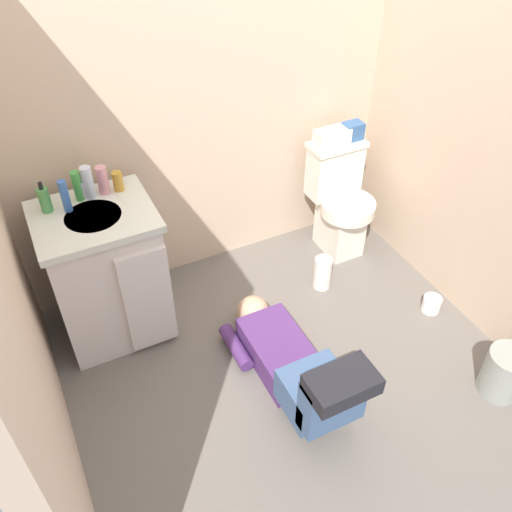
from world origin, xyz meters
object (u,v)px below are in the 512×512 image
soap_dispenser (45,200)px  toilet_paper_roll (432,304)px  bottle_pink (103,180)px  vanity_cabinet (107,274)px  trash_can (505,373)px  paper_towel_roll (323,273)px  toilet (339,201)px  bottle_green (77,186)px  bottle_clear (88,182)px  person_plumber (296,366)px  toiletry_bag (353,131)px  faucet (83,191)px  bottle_amber (118,181)px  bottle_blue (65,196)px  tissue_box (332,137)px

soap_dispenser → toilet_paper_roll: size_ratio=1.51×
soap_dispenser → bottle_pink: size_ratio=1.08×
vanity_cabinet → soap_dispenser: bearing=146.9°
trash_can → paper_towel_roll: size_ratio=1.23×
vanity_cabinet → bottle_pink: (0.10, 0.16, 0.48)m
toilet → soap_dispenser: (-1.74, 0.05, 0.52)m
bottle_green → bottle_clear: size_ratio=0.93×
person_plumber → toiletry_bag: toiletry_bag is taller
faucet → toilet: bearing=-2.4°
faucet → bottle_pink: 0.11m
trash_can → bottle_clear: bearing=138.1°
toilet → bottle_pink: bearing=177.0°
person_plumber → bottle_amber: size_ratio=10.06×
soap_dispenser → bottle_amber: (0.37, 0.03, -0.01)m
soap_dispenser → bottle_blue: 0.10m
person_plumber → toiletry_bag: size_ratio=8.59×
toiletry_bag → person_plumber: bearing=-132.9°
bottle_clear → toilet_paper_roll: bearing=-27.0°
faucet → bottle_green: size_ratio=0.61×
vanity_cabinet → bottle_pink: size_ratio=5.33×
vanity_cabinet → tissue_box: tissue_box is taller
toiletry_bag → soap_dispenser: size_ratio=0.75×
person_plumber → bottle_green: bearing=126.6°
soap_dispenser → bottle_green: 0.17m
vanity_cabinet → bottle_clear: 0.51m
person_plumber → toiletry_bag: 1.52m
toilet → bottle_blue: (-1.65, 0.00, 0.54)m
bottle_clear → bottle_pink: 0.08m
person_plumber → paper_towel_roll: bearing=48.4°
trash_can → paper_towel_roll: trash_can is taller
tissue_box → bottle_green: bottle_green is taller
bottle_blue → bottle_clear: size_ratio=0.98×
vanity_cabinet → bottle_pink: bottle_pink is taller
faucet → bottle_pink: (0.11, 0.01, 0.03)m
toilet → tissue_box: tissue_box is taller
toilet → vanity_cabinet: 1.55m
toiletry_bag → bottle_amber: size_ratio=1.17×
tissue_box → bottle_green: size_ratio=1.35×
bottle_amber → tissue_box: bearing=0.8°
soap_dispenser → bottle_blue: size_ratio=0.97×
toiletry_bag → bottle_pink: (-1.55, -0.01, 0.09)m
soap_dispenser → person_plumber: bearing=-46.9°
toiletry_bag → toilet_paper_roll: bearing=-84.8°
soap_dispenser → paper_towel_roll: bearing=-14.2°
toilet → vanity_cabinet: size_ratio=0.91×
soap_dispenser → bottle_clear: bearing=6.8°
bottle_green → toiletry_bag: bearing=0.6°
faucet → bottle_clear: 0.05m
toiletry_bag → toilet: bearing=-139.2°
person_plumber → toilet_paper_roll: 1.04m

